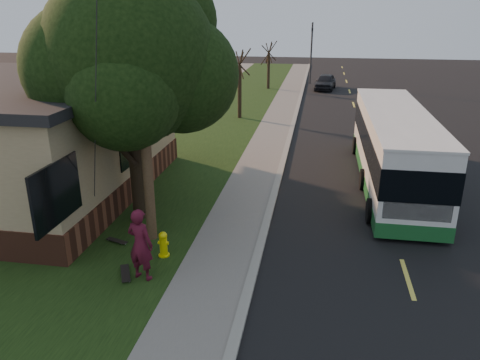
% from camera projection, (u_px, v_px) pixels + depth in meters
% --- Properties ---
extents(ground, '(120.00, 120.00, 0.00)m').
position_uv_depth(ground, '(255.00, 266.00, 12.79)').
color(ground, black).
rests_on(ground, ground).
extents(road, '(8.00, 80.00, 0.01)m').
position_uv_depth(road, '(371.00, 162.00, 21.42)').
color(road, black).
rests_on(road, ground).
extents(curb, '(0.25, 80.00, 0.12)m').
position_uv_depth(curb, '(284.00, 157.00, 22.03)').
color(curb, gray).
rests_on(curb, ground).
extents(sidewalk, '(2.00, 80.00, 0.08)m').
position_uv_depth(sidewalk, '(263.00, 156.00, 22.19)').
color(sidewalk, slate).
rests_on(sidewalk, ground).
extents(grass_verge, '(5.00, 80.00, 0.07)m').
position_uv_depth(grass_verge, '(192.00, 153.00, 22.74)').
color(grass_verge, black).
rests_on(grass_verge, ground).
extents(building_lot, '(15.00, 80.00, 0.04)m').
position_uv_depth(building_lot, '(6.00, 144.00, 24.32)').
color(building_lot, slate).
rests_on(building_lot, ground).
extents(fire_hydrant, '(0.32, 0.32, 0.74)m').
position_uv_depth(fire_hydrant, '(163.00, 244.00, 13.05)').
color(fire_hydrant, yellow).
rests_on(fire_hydrant, grass_verge).
extents(utility_pole, '(2.86, 3.21, 9.07)m').
position_uv_depth(utility_pole, '(141.00, 87.00, 12.64)').
color(utility_pole, '#473321').
rests_on(utility_pole, ground).
extents(leafy_tree, '(6.30, 6.00, 7.80)m').
position_uv_depth(leafy_tree, '(133.00, 60.00, 14.12)').
color(leafy_tree, black).
rests_on(leafy_tree, grass_verge).
extents(bare_tree_near, '(1.38, 1.21, 4.31)m').
position_uv_depth(bare_tree_near, '(240.00, 85.00, 29.27)').
color(bare_tree_near, black).
rests_on(bare_tree_near, grass_verge).
extents(bare_tree_far, '(1.38, 1.21, 4.03)m').
position_uv_depth(bare_tree_far, '(269.00, 66.00, 40.35)').
color(bare_tree_far, black).
rests_on(bare_tree_far, grass_verge).
extents(traffic_signal, '(0.18, 0.22, 5.50)m').
position_uv_depth(traffic_signal, '(311.00, 49.00, 43.11)').
color(traffic_signal, '#2D2D30').
rests_on(traffic_signal, ground).
extents(transit_bus, '(2.49, 10.81, 2.93)m').
position_uv_depth(transit_bus, '(394.00, 146.00, 18.33)').
color(transit_bus, silver).
rests_on(transit_bus, ground).
extents(skateboarder, '(0.80, 0.62, 1.93)m').
position_uv_depth(skateboarder, '(140.00, 244.00, 11.76)').
color(skateboarder, '#4F0F22').
rests_on(skateboarder, grass_verge).
extents(skateboard_main, '(0.58, 0.89, 0.08)m').
position_uv_depth(skateboard_main, '(125.00, 273.00, 12.17)').
color(skateboard_main, black).
rests_on(skateboard_main, grass_verge).
extents(skateboard_spare, '(0.74, 0.40, 0.07)m').
position_uv_depth(skateboard_spare, '(117.00, 241.00, 13.91)').
color(skateboard_spare, black).
rests_on(skateboard_spare, grass_verge).
extents(dumpster, '(1.50, 1.21, 1.29)m').
position_uv_depth(dumpster, '(21.00, 180.00, 17.25)').
color(dumpster, '#13321A').
rests_on(dumpster, building_lot).
extents(distant_car, '(2.07, 4.06, 1.33)m').
position_uv_depth(distant_car, '(325.00, 82.00, 40.71)').
color(distant_car, black).
rests_on(distant_car, ground).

